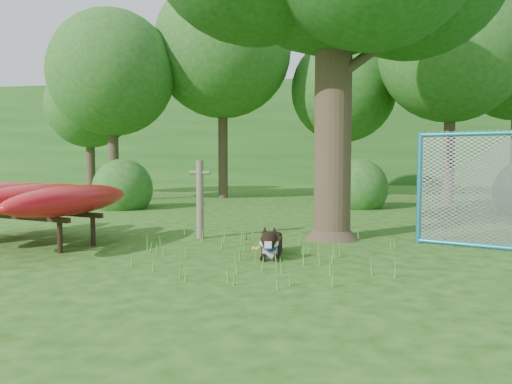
# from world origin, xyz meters

# --- Properties ---
(ground) EXTENTS (80.00, 80.00, 0.00)m
(ground) POSITION_xyz_m (0.00, 0.00, 0.00)
(ground) COLOR #1D4B0F
(ground) RESTS_ON ground
(wooden_post) EXTENTS (0.40, 0.14, 1.49)m
(wooden_post) POSITION_xyz_m (-1.13, 2.56, 0.79)
(wooden_post) COLOR #645A4B
(wooden_post) RESTS_ON ground
(kayak_rack) EXTENTS (3.61, 3.89, 1.08)m
(kayak_rack) POSITION_xyz_m (-4.14, 1.48, 0.83)
(kayak_rack) COLOR black
(kayak_rack) RESTS_ON ground
(husky_dog) EXTENTS (0.32, 1.17, 0.52)m
(husky_dog) POSITION_xyz_m (0.47, 1.07, 0.18)
(husky_dog) COLOR black
(husky_dog) RESTS_ON ground
(wildflower_clump) EXTENTS (0.12, 0.10, 0.25)m
(wildflower_clump) POSITION_xyz_m (0.31, 0.55, 0.20)
(wildflower_clump) COLOR #568C2E
(wildflower_clump) RESTS_ON ground
(bg_tree_a) EXTENTS (4.40, 4.40, 6.70)m
(bg_tree_a) POSITION_xyz_m (-6.50, 10.00, 4.48)
(bg_tree_a) COLOR #3A2C20
(bg_tree_a) RESTS_ON ground
(bg_tree_b) EXTENTS (5.20, 5.20, 8.22)m
(bg_tree_b) POSITION_xyz_m (-3.00, 12.00, 5.61)
(bg_tree_b) COLOR #3A2C20
(bg_tree_b) RESTS_ON ground
(bg_tree_c) EXTENTS (4.00, 4.00, 6.12)m
(bg_tree_c) POSITION_xyz_m (1.50, 13.00, 4.11)
(bg_tree_c) COLOR #3A2C20
(bg_tree_c) RESTS_ON ground
(bg_tree_d) EXTENTS (4.80, 4.80, 7.50)m
(bg_tree_d) POSITION_xyz_m (5.00, 11.00, 5.08)
(bg_tree_d) COLOR #3A2C20
(bg_tree_d) RESTS_ON ground
(bg_tree_f) EXTENTS (3.60, 3.60, 5.55)m
(bg_tree_f) POSITION_xyz_m (-9.00, 13.00, 3.73)
(bg_tree_f) COLOR #3A2C20
(bg_tree_f) RESTS_ON ground
(shrub_left) EXTENTS (1.80, 1.80, 1.80)m
(shrub_left) POSITION_xyz_m (-5.00, 7.50, 0.00)
(shrub_left) COLOR #21581C
(shrub_left) RESTS_ON ground
(shrub_mid) EXTENTS (1.80, 1.80, 1.80)m
(shrub_mid) POSITION_xyz_m (2.00, 9.00, 0.00)
(shrub_mid) COLOR #21581C
(shrub_mid) RESTS_ON ground
(wooded_hillside) EXTENTS (80.00, 12.00, 6.00)m
(wooded_hillside) POSITION_xyz_m (0.00, 28.00, 3.00)
(wooded_hillside) COLOR #21581C
(wooded_hillside) RESTS_ON ground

